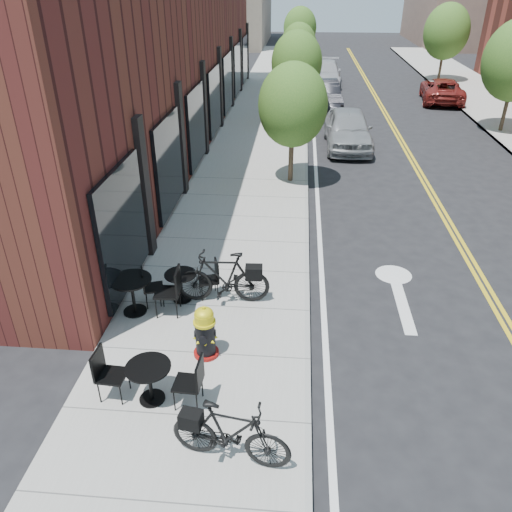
{
  "coord_description": "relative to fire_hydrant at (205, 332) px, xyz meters",
  "views": [
    {
      "loc": [
        -0.39,
        -7.01,
        6.21
      ],
      "look_at": [
        -1.18,
        2.15,
        1.0
      ],
      "focal_mm": 35.0,
      "sensor_mm": 36.0,
      "label": 1
    }
  ],
  "objects": [
    {
      "name": "ground",
      "position": [
        1.91,
        0.03,
        -0.62
      ],
      "size": [
        120.0,
        120.0,
        0.0
      ],
      "primitive_type": "plane",
      "color": "black",
      "rests_on": "ground"
    },
    {
      "name": "sidewalk_near",
      "position": [
        -0.09,
        10.03,
        -0.56
      ],
      "size": [
        4.0,
        70.0,
        0.12
      ],
      "primitive_type": "cube",
      "color": "#9E9B93",
      "rests_on": "ground"
    },
    {
      "name": "building_near",
      "position": [
        -4.59,
        14.03,
        2.88
      ],
      "size": [
        5.0,
        28.0,
        7.0
      ],
      "primitive_type": "cube",
      "color": "#481917",
      "rests_on": "ground"
    },
    {
      "name": "tree_near_a",
      "position": [
        1.31,
        9.03,
        1.98
      ],
      "size": [
        2.2,
        2.2,
        3.81
      ],
      "color": "#382B1E",
      "rests_on": "sidewalk_near"
    },
    {
      "name": "tree_near_b",
      "position": [
        1.31,
        17.03,
        2.09
      ],
      "size": [
        2.3,
        2.3,
        3.98
      ],
      "color": "#382B1E",
      "rests_on": "sidewalk_near"
    },
    {
      "name": "tree_near_c",
      "position": [
        1.31,
        25.03,
        1.91
      ],
      "size": [
        2.1,
        2.1,
        3.67
      ],
      "color": "#382B1E",
      "rests_on": "sidewalk_near"
    },
    {
      "name": "tree_near_d",
      "position": [
        1.31,
        33.03,
        2.17
      ],
      "size": [
        2.4,
        2.4,
        4.11
      ],
      "color": "#382B1E",
      "rests_on": "sidewalk_near"
    },
    {
      "name": "tree_far_c",
      "position": [
        10.51,
        28.03,
        2.44
      ],
      "size": [
        2.8,
        2.8,
        4.62
      ],
      "color": "#382B1E",
      "rests_on": "sidewalk_far"
    },
    {
      "name": "fire_hydrant",
      "position": [
        0.0,
        0.0,
        0.0
      ],
      "size": [
        0.53,
        0.53,
        1.06
      ],
      "rotation": [
        0.0,
        0.0,
        0.16
      ],
      "color": "maroon",
      "rests_on": "sidewalk_near"
    },
    {
      "name": "bicycle_left",
      "position": [
        0.08,
        1.73,
        0.09
      ],
      "size": [
        1.98,
        0.64,
        1.17
      ],
      "primitive_type": "imported",
      "rotation": [
        0.0,
        0.0,
        -1.52
      ],
      "color": "black",
      "rests_on": "sidewalk_near"
    },
    {
      "name": "bicycle_right",
      "position": [
        0.75,
        -2.22,
        0.02
      ],
      "size": [
        1.8,
        0.78,
        1.05
      ],
      "primitive_type": "imported",
      "rotation": [
        0.0,
        0.0,
        1.4
      ],
      "color": "black",
      "rests_on": "sidewalk_near"
    },
    {
      "name": "bistro_set_a",
      "position": [
        -0.69,
        -1.18,
        -0.04
      ],
      "size": [
        1.7,
        0.77,
        0.91
      ],
      "rotation": [
        0.0,
        0.0,
        -0.06
      ],
      "color": "black",
      "rests_on": "sidewalk_near"
    },
    {
      "name": "bistro_set_b",
      "position": [
        -0.81,
        1.7,
        -0.08
      ],
      "size": [
        1.6,
        0.88,
        0.84
      ],
      "rotation": [
        0.0,
        0.0,
        0.33
      ],
      "color": "black",
      "rests_on": "sidewalk_near"
    },
    {
      "name": "bistro_set_c",
      "position": [
        -1.69,
        1.18,
        0.02
      ],
      "size": [
        1.93,
        0.87,
        1.03
      ],
      "rotation": [
        0.0,
        0.0,
        0.06
      ],
      "color": "black",
      "rests_on": "sidewalk_near"
    },
    {
      "name": "parked_car_a",
      "position": [
        3.51,
        13.32,
        0.14
      ],
      "size": [
        1.84,
        4.46,
        1.51
      ],
      "primitive_type": "imported",
      "rotation": [
        0.0,
        0.0,
        0.01
      ],
      "color": "gray",
      "rests_on": "ground"
    },
    {
      "name": "parked_car_b",
      "position": [
        2.72,
        19.86,
        0.1
      ],
      "size": [
        1.92,
        4.5,
        1.44
      ],
      "primitive_type": "imported",
      "rotation": [
        0.0,
        0.0,
        0.09
      ],
      "color": "black",
      "rests_on": "ground"
    },
    {
      "name": "parked_car_c",
      "position": [
        3.03,
        26.55,
        0.09
      ],
      "size": [
        2.27,
        5.02,
        1.42
      ],
      "primitive_type": "imported",
      "rotation": [
        0.0,
        0.0,
        -0.06
      ],
      "color": "#AEAEB3",
      "rests_on": "ground"
    },
    {
      "name": "parked_car_far",
      "position": [
        9.31,
        22.19,
        0.01
      ],
      "size": [
        2.66,
        4.77,
        1.26
      ],
      "primitive_type": "imported",
      "rotation": [
        0.0,
        0.0,
        3.01
      ],
      "color": "maroon",
      "rests_on": "ground"
    }
  ]
}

